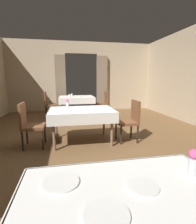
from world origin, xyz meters
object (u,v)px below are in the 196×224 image
chair_mid_left (29,123)px  plate_near_d (106,215)px  chair_far_left (49,103)px  chair_far_right (103,102)px  dining_table_near (132,215)px  plate_far_b (85,96)px  plate_near_c (61,182)px  glass_far_a (69,96)px  dining_table_far (77,99)px  plate_mid_d (100,107)px  chair_mid_right (130,119)px  glass_far_c (72,95)px  plate_near_b (143,187)px  dining_table_mid (82,113)px  plate_mid_c (100,109)px  plate_far_d (79,97)px  flower_vase_near (193,161)px  flower_vase_mid (67,103)px  plate_mid_b (64,111)px

chair_mid_left → plate_near_d: size_ratio=4.01×
chair_far_left → chair_far_right: same height
dining_table_near → plate_far_b: size_ratio=6.28×
plate_near_c → glass_far_a: (0.16, 5.18, 0.05)m
dining_table_far → plate_mid_d: bearing=-81.2°
chair_mid_right → glass_far_c: chair_mid_right is taller
plate_near_c → plate_mid_d: size_ratio=1.19×
dining_table_far → plate_near_b: size_ratio=6.79×
plate_far_b → dining_table_far: bearing=-151.0°
chair_far_left → plate_near_b: size_ratio=4.81×
chair_far_left → plate_near_b: chair_far_left is taller
plate_near_c → chair_far_right: bearing=74.8°
dining_table_mid → plate_mid_c: bearing=-6.5°
plate_far_d → plate_near_b: bearing=-90.3°
chair_mid_right → plate_far_d: size_ratio=4.23×
dining_table_near → dining_table_far: 5.69m
flower_vase_near → plate_near_b: (-0.39, -0.07, -0.09)m
chair_far_right → glass_far_a: (-1.31, -0.25, 0.29)m
plate_near_c → plate_near_d: bearing=-54.2°
dining_table_far → glass_far_c: size_ratio=13.48×
chair_mid_right → chair_far_left: size_ratio=1.00×
glass_far_a → plate_far_d: glass_far_a is taller
chair_mid_left → plate_near_b: chair_mid_left is taller
plate_near_d → flower_vase_near: bearing=19.8°
chair_far_right → plate_near_c: chair_far_right is taller
plate_near_c → plate_near_b: bearing=-15.8°
chair_far_right → plate_mid_d: chair_far_right is taller
chair_far_left → plate_far_b: bearing=5.4°
plate_near_c → glass_far_c: glass_far_c is taller
plate_mid_d → glass_far_a: 2.39m
dining_table_mid → glass_far_c: 3.04m
plate_mid_c → chair_mid_left: bearing=-178.3°
plate_near_d → glass_far_c: (0.04, 5.98, 0.04)m
dining_table_near → flower_vase_mid: (-0.32, 3.11, 0.21)m
plate_far_d → chair_far_right: bearing=7.0°
chair_mid_right → plate_mid_b: 1.49m
plate_mid_d → plate_mid_c: bearing=-103.4°
chair_mid_right → glass_far_a: 2.97m
chair_far_right → plate_mid_b: size_ratio=4.36×
dining_table_far → plate_near_d: 5.78m
chair_far_left → flower_vase_mid: (0.68, -2.65, 0.34)m
dining_table_far → flower_vase_near: (0.45, -5.54, 0.18)m
dining_table_far → plate_far_b: size_ratio=6.30×
dining_table_far → flower_vase_mid: size_ratio=6.50×
glass_far_c → plate_far_b: bearing=-0.5°
dining_table_mid → dining_table_far: same height
plate_mid_c → glass_far_c: glass_far_c is taller
plate_near_b → plate_mid_c: same height
plate_near_c → plate_mid_c: same height
chair_mid_right → plate_mid_c: chair_mid_right is taller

